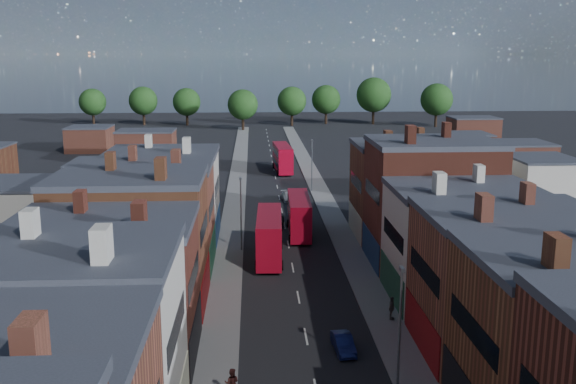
{
  "coord_description": "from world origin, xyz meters",
  "views": [
    {
      "loc": [
        -3.83,
        -36.88,
        20.88
      ],
      "look_at": [
        0.0,
        32.53,
        5.92
      ],
      "focal_mm": 40.0,
      "sensor_mm": 36.0,
      "label": 1
    }
  ],
  "objects": [
    {
      "name": "car_3",
      "position": [
        1.2,
        53.97,
        0.61
      ],
      "size": [
        2.24,
        4.4,
        1.22
      ],
      "primitive_type": "imported",
      "rotation": [
        0.0,
        0.0,
        0.13
      ],
      "color": "silver",
      "rests_on": "ground"
    },
    {
      "name": "terrace_west",
      "position": [
        -14.0,
        0.0,
        6.07
      ],
      "size": [
        12.0,
        80.0,
        12.15
      ],
      "primitive_type": "cube",
      "color": "maroon",
      "rests_on": "ground"
    },
    {
      "name": "car_2",
      "position": [
        -1.2,
        40.07,
        0.61
      ],
      "size": [
        2.49,
        4.57,
        1.21
      ],
      "primitive_type": "imported",
      "rotation": [
        0.0,
        0.0,
        -0.11
      ],
      "color": "black",
      "rests_on": "ground"
    },
    {
      "name": "bus_2",
      "position": [
        1.5,
        77.45,
        2.63
      ],
      "size": [
        3.4,
        11.41,
        4.87
      ],
      "rotation": [
        0.0,
        0.0,
        0.06
      ],
      "color": "#A4071D",
      "rests_on": "ground"
    },
    {
      "name": "pavement_east",
      "position": [
        6.5,
        50.0,
        0.06
      ],
      "size": [
        3.0,
        200.0,
        0.12
      ],
      "primitive_type": "cube",
      "color": "gray",
      "rests_on": "ground"
    },
    {
      "name": "car_1",
      "position": [
        2.48,
        5.45,
        0.6
      ],
      "size": [
        1.53,
        3.72,
        1.2
      ],
      "primitive_type": "imported",
      "rotation": [
        0.0,
        0.0,
        0.07
      ],
      "color": "navy",
      "rests_on": "ground"
    },
    {
      "name": "pavement_west",
      "position": [
        -6.5,
        50.0,
        0.06
      ],
      "size": [
        3.0,
        200.0,
        0.12
      ],
      "primitive_type": "cube",
      "color": "gray",
      "rests_on": "ground"
    },
    {
      "name": "lamp_post_1",
      "position": [
        5.2,
        0.0,
        4.7
      ],
      "size": [
        0.25,
        0.7,
        8.12
      ],
      "color": "slate",
      "rests_on": "ground"
    },
    {
      "name": "lamp_post_3",
      "position": [
        5.2,
        60.0,
        4.7
      ],
      "size": [
        0.25,
        0.7,
        8.12
      ],
      "color": "slate",
      "rests_on": "ground"
    },
    {
      "name": "ped_3",
      "position": [
        7.07,
        10.58,
        1.07
      ],
      "size": [
        0.83,
        1.21,
        1.9
      ],
      "primitive_type": "imported",
      "rotation": [
        0.0,
        0.0,
        1.25
      ],
      "color": "#524D46",
      "rests_on": "pavement_east"
    },
    {
      "name": "bus_1",
      "position": [
        1.5,
        35.99,
        2.44
      ],
      "size": [
        2.86,
        10.54,
        4.53
      ],
      "rotation": [
        0.0,
        0.0,
        -0.02
      ],
      "color": "red",
      "rests_on": "ground"
    },
    {
      "name": "ped_1",
      "position": [
        -5.3,
        -0.65,
        1.07
      ],
      "size": [
        0.97,
        0.6,
        1.9
      ],
      "primitive_type": "imported",
      "rotation": [
        0.0,
        0.0,
        3.03
      ],
      "color": "#3A1917",
      "rests_on": "pavement_west"
    },
    {
      "name": "terrace_east",
      "position": [
        14.0,
        0.0,
        6.07
      ],
      "size": [
        12.0,
        80.0,
        12.15
      ],
      "primitive_type": "cube",
      "color": "maroon",
      "rests_on": "ground"
    },
    {
      "name": "lamp_post_2",
      "position": [
        -5.2,
        30.0,
        4.7
      ],
      "size": [
        0.25,
        0.7,
        8.12
      ],
      "color": "slate",
      "rests_on": "ground"
    },
    {
      "name": "bus_0",
      "position": [
        -2.25,
        26.91,
        2.56
      ],
      "size": [
        3.08,
        11.07,
        4.75
      ],
      "rotation": [
        0.0,
        0.0,
        -0.04
      ],
      "color": "red",
      "rests_on": "ground"
    }
  ]
}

